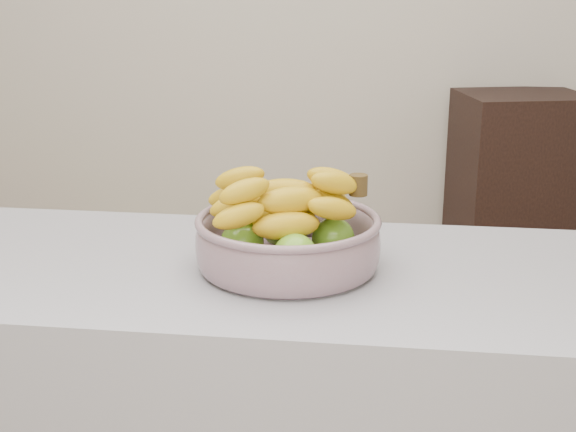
# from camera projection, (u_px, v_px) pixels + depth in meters

# --- Properties ---
(cabinet) EXTENTS (0.60, 0.53, 0.92)m
(cabinet) POSITION_uv_depth(u_px,v_px,m) (515.00, 198.00, 3.52)
(cabinet) COLOR black
(cabinet) RESTS_ON ground
(fruit_bowl) EXTENTS (0.34, 0.34, 0.17)m
(fruit_bowl) POSITION_uv_depth(u_px,v_px,m) (288.00, 237.00, 1.46)
(fruit_bowl) COLOR #8A95A5
(fruit_bowl) RESTS_ON counter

